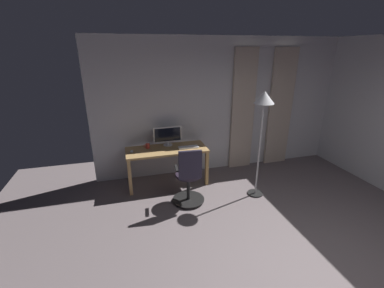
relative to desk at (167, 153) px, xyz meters
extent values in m
cube|color=silver|center=(-1.28, -0.46, 0.75)|extent=(5.34, 0.10, 2.78)
cube|color=#C2B19E|center=(-2.64, -0.35, 0.65)|extent=(0.55, 0.06, 2.58)
cube|color=#C2B19E|center=(-1.73, -0.35, 0.65)|extent=(0.51, 0.06, 2.58)
cube|color=tan|center=(0.00, 0.00, 0.08)|extent=(1.54, 0.62, 0.04)
cube|color=#AB844B|center=(-0.73, 0.27, -0.29)|extent=(0.06, 0.06, 0.69)
cube|color=#AA8452|center=(0.73, 0.27, -0.29)|extent=(0.06, 0.06, 0.69)
cube|color=tan|center=(-0.73, -0.27, -0.29)|extent=(0.06, 0.06, 0.69)
cube|color=tan|center=(0.73, -0.27, -0.29)|extent=(0.06, 0.06, 0.69)
cylinder|color=black|center=(-0.23, 0.76, -0.60)|extent=(0.56, 0.56, 0.02)
sphere|color=black|center=(-0.49, 0.78, -0.61)|extent=(0.05, 0.05, 0.05)
sphere|color=black|center=(-0.33, 0.52, -0.61)|extent=(0.05, 0.05, 0.05)
sphere|color=black|center=(-0.04, 0.59, -0.61)|extent=(0.05, 0.05, 0.05)
sphere|color=black|center=(-0.01, 0.89, -0.61)|extent=(0.05, 0.05, 0.05)
sphere|color=black|center=(-0.29, 1.01, -0.61)|extent=(0.05, 0.05, 0.05)
cylinder|color=black|center=(-0.23, 0.76, -0.37)|extent=(0.06, 0.06, 0.46)
cylinder|color=#271E2C|center=(-0.23, 0.76, -0.11)|extent=(0.48, 0.48, 0.05)
cube|color=#221F2F|center=(-0.21, 0.96, 0.16)|extent=(0.38, 0.08, 0.49)
cube|color=black|center=(-0.03, 0.74, 0.02)|extent=(0.06, 0.24, 0.03)
cube|color=black|center=(-0.43, 0.78, 0.02)|extent=(0.06, 0.24, 0.03)
cylinder|color=silver|center=(-0.06, -0.19, 0.10)|extent=(0.18, 0.18, 0.01)
cylinder|color=silver|center=(-0.06, -0.19, 0.14)|extent=(0.04, 0.04, 0.06)
cube|color=silver|center=(-0.06, -0.19, 0.32)|extent=(0.56, 0.03, 0.30)
cube|color=black|center=(-0.06, -0.18, 0.32)|extent=(0.51, 0.01, 0.26)
cube|color=white|center=(-0.42, 0.06, 0.11)|extent=(0.39, 0.14, 0.02)
ellipsoid|color=#B7BCC1|center=(0.65, 0.01, 0.11)|extent=(0.06, 0.10, 0.04)
cylinder|color=#CC3D33|center=(0.34, -0.13, 0.14)|extent=(0.08, 0.08, 0.09)
torus|color=#CC3D33|center=(0.39, -0.13, 0.14)|extent=(0.06, 0.01, 0.06)
cylinder|color=black|center=(-1.49, 0.85, -0.63)|extent=(0.28, 0.28, 0.02)
cylinder|color=#A5A5A8|center=(-1.49, 0.85, 0.21)|extent=(0.03, 0.03, 1.70)
cone|color=silver|center=(-1.49, 0.85, 1.16)|extent=(0.33, 0.33, 0.20)
camera|label=1|loc=(0.75, 4.57, 1.91)|focal=24.16mm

